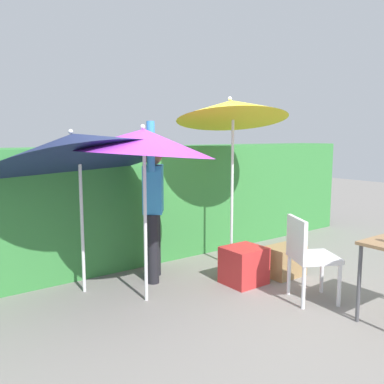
{
  "coord_description": "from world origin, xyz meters",
  "views": [
    {
      "loc": [
        -2.67,
        -3.29,
        1.72
      ],
      "look_at": [
        0.0,
        0.3,
        1.1
      ],
      "focal_mm": 38.06,
      "sensor_mm": 36.0,
      "label": 1
    }
  ],
  "objects_px": {
    "umbrella_orange": "(75,149)",
    "cooler_box": "(244,265)",
    "crate_cardboard": "(285,261)",
    "umbrella_yellow": "(231,110)",
    "umbrella_rainbow": "(143,142)",
    "chair_plastic": "(308,253)",
    "person_vendor": "(153,203)"
  },
  "relations": [
    {
      "from": "umbrella_orange",
      "to": "cooler_box",
      "type": "xyz_separation_m",
      "value": [
        1.65,
        -0.86,
        -1.37
      ]
    },
    {
      "from": "crate_cardboard",
      "to": "umbrella_yellow",
      "type": "bearing_deg",
      "value": 112.21
    },
    {
      "from": "umbrella_rainbow",
      "to": "chair_plastic",
      "type": "height_order",
      "value": "umbrella_rainbow"
    },
    {
      "from": "umbrella_orange",
      "to": "umbrella_yellow",
      "type": "distance_m",
      "value": 2.02
    },
    {
      "from": "umbrella_rainbow",
      "to": "crate_cardboard",
      "type": "distance_m",
      "value": 2.32
    },
    {
      "from": "cooler_box",
      "to": "crate_cardboard",
      "type": "distance_m",
      "value": 0.6
    },
    {
      "from": "umbrella_yellow",
      "to": "cooler_box",
      "type": "relative_size",
      "value": 5.16
    },
    {
      "from": "person_vendor",
      "to": "cooler_box",
      "type": "height_order",
      "value": "person_vendor"
    },
    {
      "from": "person_vendor",
      "to": "crate_cardboard",
      "type": "bearing_deg",
      "value": -32.64
    },
    {
      "from": "umbrella_rainbow",
      "to": "umbrella_orange",
      "type": "bearing_deg",
      "value": 128.31
    },
    {
      "from": "umbrella_orange",
      "to": "crate_cardboard",
      "type": "height_order",
      "value": "umbrella_orange"
    },
    {
      "from": "cooler_box",
      "to": "chair_plastic",
      "type": "bearing_deg",
      "value": -77.19
    },
    {
      "from": "cooler_box",
      "to": "crate_cardboard",
      "type": "bearing_deg",
      "value": -10.65
    },
    {
      "from": "umbrella_rainbow",
      "to": "umbrella_yellow",
      "type": "bearing_deg",
      "value": 12.64
    },
    {
      "from": "umbrella_yellow",
      "to": "crate_cardboard",
      "type": "relative_size",
      "value": 5.02
    },
    {
      "from": "umbrella_rainbow",
      "to": "person_vendor",
      "type": "xyz_separation_m",
      "value": [
        0.41,
        0.5,
        -0.72
      ]
    },
    {
      "from": "umbrella_rainbow",
      "to": "umbrella_orange",
      "type": "height_order",
      "value": "umbrella_orange"
    },
    {
      "from": "umbrella_rainbow",
      "to": "chair_plastic",
      "type": "relative_size",
      "value": 2.07
    },
    {
      "from": "chair_plastic",
      "to": "crate_cardboard",
      "type": "height_order",
      "value": "chair_plastic"
    },
    {
      "from": "umbrella_orange",
      "to": "person_vendor",
      "type": "height_order",
      "value": "umbrella_orange"
    },
    {
      "from": "umbrella_rainbow",
      "to": "chair_plastic",
      "type": "xyz_separation_m",
      "value": [
        1.35,
        -1.02,
        -1.15
      ]
    },
    {
      "from": "chair_plastic",
      "to": "crate_cardboard",
      "type": "xyz_separation_m",
      "value": [
        0.41,
        0.65,
        -0.32
      ]
    },
    {
      "from": "umbrella_yellow",
      "to": "cooler_box",
      "type": "bearing_deg",
      "value": -117.33
    },
    {
      "from": "umbrella_orange",
      "to": "chair_plastic",
      "type": "xyz_separation_m",
      "value": [
        1.82,
        -1.62,
        -1.07
      ]
    },
    {
      "from": "umbrella_orange",
      "to": "person_vendor",
      "type": "xyz_separation_m",
      "value": [
        0.89,
        -0.1,
        -0.65
      ]
    },
    {
      "from": "person_vendor",
      "to": "chair_plastic",
      "type": "xyz_separation_m",
      "value": [
        0.94,
        -1.52,
        -0.42
      ]
    },
    {
      "from": "umbrella_yellow",
      "to": "person_vendor",
      "type": "height_order",
      "value": "umbrella_yellow"
    },
    {
      "from": "umbrella_yellow",
      "to": "chair_plastic",
      "type": "relative_size",
      "value": 2.63
    },
    {
      "from": "umbrella_orange",
      "to": "chair_plastic",
      "type": "bearing_deg",
      "value": -41.67
    },
    {
      "from": "cooler_box",
      "to": "crate_cardboard",
      "type": "relative_size",
      "value": 0.97
    },
    {
      "from": "umbrella_yellow",
      "to": "person_vendor",
      "type": "bearing_deg",
      "value": 170.99
    },
    {
      "from": "umbrella_rainbow",
      "to": "crate_cardboard",
      "type": "xyz_separation_m",
      "value": [
        1.76,
        -0.37,
        -1.47
      ]
    }
  ]
}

